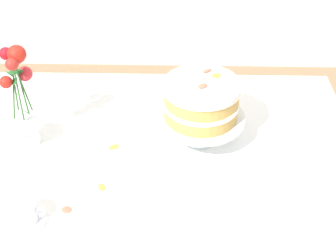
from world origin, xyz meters
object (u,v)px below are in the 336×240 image
(dining_table, at_px, (147,180))
(cake_stand, at_px, (200,120))
(flower_vase, at_px, (23,107))
(layer_cake, at_px, (201,100))
(teacup, at_px, (24,214))

(dining_table, distance_m, cake_stand, 0.27)
(cake_stand, xyz_separation_m, flower_vase, (-0.56, -0.03, 0.06))
(dining_table, relative_size, cake_stand, 4.83)
(layer_cake, bearing_deg, cake_stand, -141.48)
(dining_table, xyz_separation_m, cake_stand, (0.17, 0.10, 0.17))
(flower_vase, height_order, teacup, flower_vase)
(layer_cake, distance_m, flower_vase, 0.56)
(layer_cake, relative_size, flower_vase, 0.69)
(dining_table, height_order, cake_stand, cake_stand)
(teacup, bearing_deg, flower_vase, 101.99)
(flower_vase, bearing_deg, cake_stand, 2.64)
(cake_stand, relative_size, teacup, 2.36)
(dining_table, distance_m, layer_cake, 0.32)
(cake_stand, bearing_deg, dining_table, -149.37)
(dining_table, relative_size, layer_cake, 5.69)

